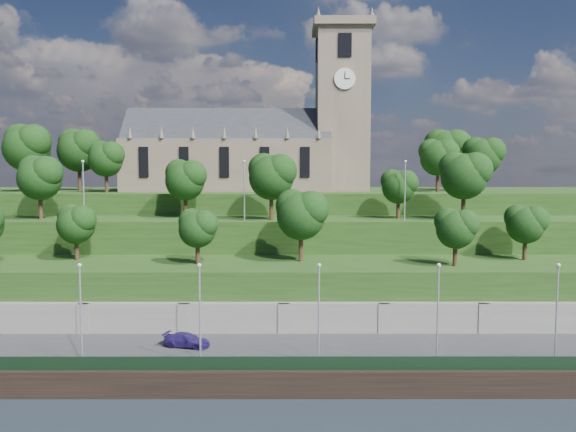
{
  "coord_description": "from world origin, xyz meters",
  "views": [
    {
      "loc": [
        5.35,
        -43.76,
        18.25
      ],
      "look_at": [
        5.45,
        30.0,
        12.24
      ],
      "focal_mm": 35.0,
      "sensor_mm": 36.0,
      "label": 1
    }
  ],
  "objects": [
    {
      "name": "lamp_posts_promenade",
      "position": [
        -2.0,
        2.5,
        6.88
      ],
      "size": [
        60.36,
        0.36,
        8.53
      ],
      "color": "#B2B2B7",
      "rests_on": "promenade"
    },
    {
      "name": "ground",
      "position": [
        0.0,
        0.0,
        0.0
      ],
      "size": [
        320.0,
        320.0,
        0.0
      ],
      "primitive_type": "plane",
      "color": "black",
      "rests_on": "ground"
    },
    {
      "name": "hilltop",
      "position": [
        0.0,
        50.0,
        7.5
      ],
      "size": [
        160.0,
        32.0,
        15.0
      ],
      "primitive_type": "cube",
      "color": "#1D3B13",
      "rests_on": "ground"
    },
    {
      "name": "quay_wall",
      "position": [
        0.0,
        -0.05,
        1.1
      ],
      "size": [
        160.0,
        0.5,
        2.2
      ],
      "primitive_type": "cube",
      "color": "black",
      "rests_on": "ground"
    },
    {
      "name": "fence",
      "position": [
        0.0,
        0.6,
        2.6
      ],
      "size": [
        160.0,
        0.1,
        1.2
      ],
      "primitive_type": "cube",
      "color": "black",
      "rests_on": "promenade"
    },
    {
      "name": "car_right",
      "position": [
        -3.93,
        6.9,
        2.62
      ],
      "size": [
        4.6,
        2.75,
        1.25
      ],
      "primitive_type": "imported",
      "rotation": [
        0.0,
        0.0,
        1.32
      ],
      "color": "navy",
      "rests_on": "promenade"
    },
    {
      "name": "church",
      "position": [
        0.79,
        45.98,
        22.52
      ],
      "size": [
        38.6,
        12.35,
        27.6
      ],
      "color": "brown",
      "rests_on": "hilltop"
    },
    {
      "name": "promenade",
      "position": [
        0.0,
        6.0,
        1.0
      ],
      "size": [
        160.0,
        12.0,
        2.0
      ],
      "primitive_type": "cube",
      "color": "#2D2D30",
      "rests_on": "ground"
    },
    {
      "name": "embankment_lower",
      "position": [
        0.0,
        18.0,
        4.0
      ],
      "size": [
        160.0,
        12.0,
        8.0
      ],
      "primitive_type": "cube",
      "color": "#1D3B13",
      "rests_on": "ground"
    },
    {
      "name": "trees_lower",
      "position": [
        1.14,
        18.09,
        12.73
      ],
      "size": [
        65.09,
        8.51,
        8.14
      ],
      "color": "#321E13",
      "rests_on": "embankment_lower"
    },
    {
      "name": "embankment_upper",
      "position": [
        0.0,
        29.0,
        6.0
      ],
      "size": [
        160.0,
        10.0,
        12.0
      ],
      "primitive_type": "cube",
      "color": "#1D3B13",
      "rests_on": "ground"
    },
    {
      "name": "trees_upper",
      "position": [
        2.79,
        27.98,
        17.52
      ],
      "size": [
        60.19,
        8.5,
        8.67
      ],
      "color": "#321E13",
      "rests_on": "embankment_upper"
    },
    {
      "name": "trees_hilltop",
      "position": [
        -1.33,
        45.11,
        21.48
      ],
      "size": [
        77.1,
        15.99,
        10.38
      ],
      "color": "#321E13",
      "rests_on": "hilltop"
    },
    {
      "name": "retaining_wall",
      "position": [
        0.0,
        11.97,
        2.5
      ],
      "size": [
        160.0,
        2.1,
        5.0
      ],
      "color": "slate",
      "rests_on": "ground"
    },
    {
      "name": "lamp_posts_upper",
      "position": [
        0.0,
        26.0,
        16.38
      ],
      "size": [
        40.36,
        0.36,
        7.55
      ],
      "color": "#B2B2B7",
      "rests_on": "embankment_upper"
    }
  ]
}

